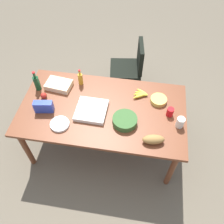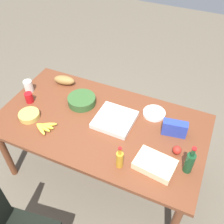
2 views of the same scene
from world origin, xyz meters
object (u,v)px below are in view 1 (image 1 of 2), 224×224
at_px(sheet_cake, 59,85).
at_px(chip_bowl, 159,100).
at_px(apple_red, 44,96).
at_px(wine_bottle, 37,83).
at_px(banana_bunch, 141,94).
at_px(conference_table, 103,112).
at_px(paper_plate_stack, 60,124).
at_px(office_chair, 128,73).
at_px(pizza_box, 91,110).
at_px(bread_loaf, 153,139).
at_px(dressing_bottle, 80,79).
at_px(chip_bag_blue, 44,107).
at_px(red_solo_cup, 170,112).
at_px(salad_bowl, 125,120).
at_px(mayo_jar, 180,122).

xyz_separation_m(sheet_cake, chip_bowl, (-1.29, 0.05, -0.01)).
distance_m(apple_red, wine_bottle, 0.19).
relative_size(chip_bowl, banana_bunch, 1.02).
height_order(conference_table, paper_plate_stack, paper_plate_stack).
xyz_separation_m(banana_bunch, paper_plate_stack, (0.88, 0.60, -0.01)).
height_order(office_chair, pizza_box, office_chair).
relative_size(office_chair, banana_bunch, 4.67).
xyz_separation_m(conference_table, bread_loaf, (-0.63, 0.38, 0.13)).
bearing_deg(pizza_box, dressing_bottle, -60.82).
height_order(conference_table, banana_bunch, banana_bunch).
bearing_deg(office_chair, conference_table, 79.96).
bearing_deg(chip_bag_blue, conference_table, -168.16).
height_order(pizza_box, chip_bowl, chip_bowl).
bearing_deg(paper_plate_stack, banana_bunch, -145.67).
bearing_deg(banana_bunch, sheet_cake, 0.70).
distance_m(sheet_cake, paper_plate_stack, 0.62).
distance_m(chip_bowl, dressing_bottle, 1.03).
distance_m(conference_table, pizza_box, 0.17).
bearing_deg(chip_bowl, pizza_box, 20.09).
height_order(conference_table, sheet_cake, sheet_cake).
bearing_deg(sheet_cake, bread_loaf, 152.60).
height_order(office_chair, sheet_cake, office_chair).
bearing_deg(wine_bottle, pizza_box, 160.82).
bearing_deg(red_solo_cup, salad_bowl, 21.03).
relative_size(pizza_box, sheet_cake, 1.12).
relative_size(chip_bowl, wine_bottle, 0.70).
height_order(office_chair, dressing_bottle, dressing_bottle).
height_order(office_chair, paper_plate_stack, office_chair).
height_order(sheet_cake, paper_plate_stack, sheet_cake).
bearing_deg(paper_plate_stack, chip_bowl, -154.12).
height_order(pizza_box, sheet_cake, sheet_cake).
distance_m(conference_table, banana_bunch, 0.54).
relative_size(conference_table, bread_loaf, 8.36).
bearing_deg(red_solo_cup, chip_bowl, -54.23).
xyz_separation_m(conference_table, salad_bowl, (-0.29, 0.17, 0.12)).
height_order(pizza_box, paper_plate_stack, pizza_box).
bearing_deg(wine_bottle, conference_table, 167.43).
bearing_deg(pizza_box, banana_bunch, -146.71).
bearing_deg(chip_bowl, chip_bag_blue, 15.09).
bearing_deg(banana_bunch, apple_red, 10.73).
height_order(banana_bunch, mayo_jar, mayo_jar).
height_order(conference_table, salad_bowl, salad_bowl).
bearing_deg(paper_plate_stack, mayo_jar, -171.49).
relative_size(office_chair, apple_red, 12.10).
bearing_deg(dressing_bottle, sheet_cake, 21.09).
height_order(conference_table, chip_bowl, chip_bowl).
bearing_deg(banana_bunch, dressing_bottle, -6.46).
bearing_deg(mayo_jar, chip_bowl, -53.16).
xyz_separation_m(conference_table, office_chair, (-0.20, -1.15, -0.36)).
height_order(red_solo_cup, mayo_jar, mayo_jar).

